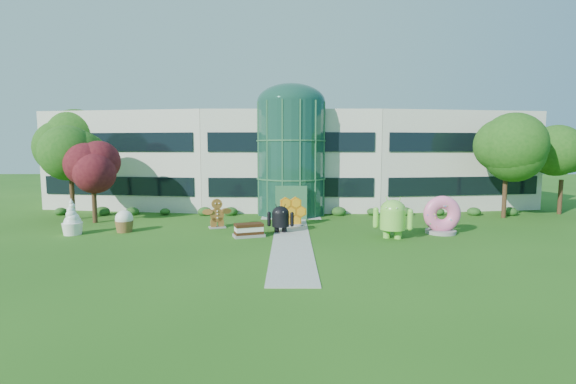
# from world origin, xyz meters

# --- Properties ---
(ground) EXTENTS (140.00, 140.00, 0.00)m
(ground) POSITION_xyz_m (0.00, 0.00, 0.00)
(ground) COLOR #215114
(ground) RESTS_ON ground
(building) EXTENTS (46.00, 15.00, 9.30)m
(building) POSITION_xyz_m (0.00, 18.00, 4.65)
(building) COLOR beige
(building) RESTS_ON ground
(atrium) EXTENTS (6.00, 6.00, 9.80)m
(atrium) POSITION_xyz_m (0.00, 12.00, 4.90)
(atrium) COLOR #194738
(atrium) RESTS_ON ground
(walkway) EXTENTS (2.40, 20.00, 0.04)m
(walkway) POSITION_xyz_m (0.00, 2.00, 0.02)
(walkway) COLOR #9E9E93
(walkway) RESTS_ON ground
(tree_red) EXTENTS (4.00, 4.00, 6.00)m
(tree_red) POSITION_xyz_m (-15.50, 7.50, 3.00)
(tree_red) COLOR #3F0C14
(tree_red) RESTS_ON ground
(trees_backdrop) EXTENTS (52.00, 8.00, 8.40)m
(trees_backdrop) POSITION_xyz_m (0.00, 13.00, 4.20)
(trees_backdrop) COLOR #1B4E13
(trees_backdrop) RESTS_ON ground
(android_green) EXTENTS (3.10, 2.58, 3.00)m
(android_green) POSITION_xyz_m (6.57, 1.82, 1.50)
(android_green) COLOR #75CC41
(android_green) RESTS_ON ground
(android_black) EXTENTS (2.02, 1.43, 2.20)m
(android_black) POSITION_xyz_m (-0.77, 3.63, 1.10)
(android_black) COLOR black
(android_black) RESTS_ON ground
(donut) EXTENTS (2.60, 1.32, 2.66)m
(donut) POSITION_xyz_m (10.30, 3.41, 1.33)
(donut) COLOR pink
(donut) RESTS_ON ground
(gingerbread) EXTENTS (2.53, 1.66, 2.18)m
(gingerbread) POSITION_xyz_m (-5.48, 5.37, 1.09)
(gingerbread) COLOR brown
(gingerbread) RESTS_ON ground
(ice_cream_sandwich) EXTENTS (2.25, 1.63, 0.91)m
(ice_cream_sandwich) POSITION_xyz_m (-2.84, 2.28, 0.45)
(ice_cream_sandwich) COLOR #311B0B
(ice_cream_sandwich) RESTS_ON ground
(honeycomb) EXTENTS (2.67, 1.48, 1.98)m
(honeycomb) POSITION_xyz_m (-0.05, 6.15, 0.99)
(honeycomb) COLOR #FFA519
(honeycomb) RESTS_ON ground
(froyo) EXTENTS (1.57, 1.57, 2.45)m
(froyo) POSITION_xyz_m (-14.91, 2.93, 1.22)
(froyo) COLOR white
(froyo) RESTS_ON ground
(cupcake) EXTENTS (1.42, 1.42, 1.56)m
(cupcake) POSITION_xyz_m (-11.72, 3.82, 0.78)
(cupcake) COLOR white
(cupcake) RESTS_ON ground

